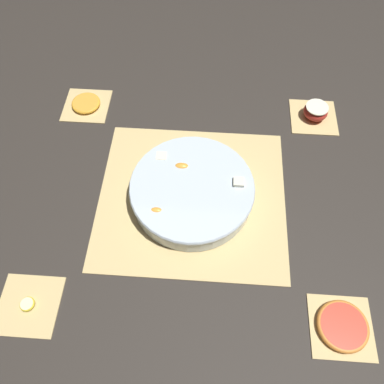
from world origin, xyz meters
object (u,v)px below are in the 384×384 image
(grapefruit_slice, at_px, (343,326))
(banana_coin_single, at_px, (27,304))
(orange_slice_whole, at_px, (86,103))
(apple_half, at_px, (316,111))
(fruit_salad_bowl, at_px, (192,190))

(grapefruit_slice, bearing_deg, banana_coin_single, 180.00)
(orange_slice_whole, height_order, banana_coin_single, orange_slice_whole)
(apple_half, relative_size, banana_coin_single, 2.14)
(fruit_salad_bowl, relative_size, orange_slice_whole, 3.64)
(fruit_salad_bowl, relative_size, banana_coin_single, 9.52)
(fruit_salad_bowl, xyz_separation_m, banana_coin_single, (-0.32, -0.28, -0.03))
(fruit_salad_bowl, xyz_separation_m, apple_half, (0.32, 0.28, -0.01))
(fruit_salad_bowl, distance_m, apple_half, 0.42)
(banana_coin_single, bearing_deg, fruit_salad_bowl, 41.35)
(orange_slice_whole, xyz_separation_m, banana_coin_single, (0.00, -0.56, -0.00))
(grapefruit_slice, bearing_deg, orange_slice_whole, 138.66)
(banana_coin_single, height_order, grapefruit_slice, grapefruit_slice)
(orange_slice_whole, bearing_deg, apple_half, -0.00)
(fruit_salad_bowl, distance_m, grapefruit_slice, 0.42)
(apple_half, bearing_deg, fruit_salad_bowl, -138.68)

